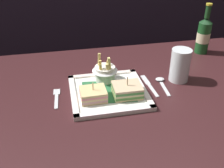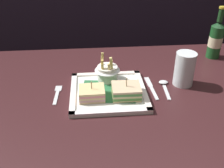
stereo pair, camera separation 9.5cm
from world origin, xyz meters
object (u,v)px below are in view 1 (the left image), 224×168
at_px(sandwich_half_left, 93,94).
at_px(fries_cup, 105,71).
at_px(fork, 57,97).
at_px(spoon, 161,82).
at_px(dining_table, 115,115).
at_px(square_plate, 108,92).
at_px(water_glass, 180,67).
at_px(knife, 149,85).
at_px(beer_bottle, 204,35).
at_px(sandwich_half_right, 127,90).

relative_size(sandwich_half_left, fries_cup, 0.84).
bearing_deg(fork, spoon, 3.04).
height_order(dining_table, square_plate, square_plate).
xyz_separation_m(fries_cup, water_glass, (0.29, -0.04, 0.00)).
bearing_deg(dining_table, knife, 12.25).
bearing_deg(water_glass, dining_table, -170.45).
distance_m(dining_table, square_plate, 0.11).
bearing_deg(fork, knife, 2.57).
distance_m(fries_cup, spoon, 0.22).
relative_size(fries_cup, beer_bottle, 0.46).
distance_m(sandwich_half_left, spoon, 0.29).
bearing_deg(square_plate, water_glass, 8.60).
height_order(sandwich_half_left, beer_bottle, beer_bottle).
distance_m(dining_table, sandwich_half_right, 0.14).
distance_m(sandwich_half_right, knife, 0.13).
bearing_deg(fork, beer_bottle, 20.34).
bearing_deg(water_glass, sandwich_half_right, -160.57).
xyz_separation_m(square_plate, water_glass, (0.29, 0.04, 0.05)).
bearing_deg(beer_bottle, dining_table, -150.53).
distance_m(sandwich_half_left, knife, 0.24).
xyz_separation_m(beer_bottle, fork, (-0.69, -0.26, -0.09)).
relative_size(dining_table, fork, 11.14).
relative_size(square_plate, knife, 1.70).
xyz_separation_m(sandwich_half_left, fries_cup, (0.06, 0.12, 0.02)).
bearing_deg(sandwich_half_right, dining_table, 131.59).
bearing_deg(fries_cup, square_plate, -91.89).
height_order(dining_table, knife, knife).
bearing_deg(sandwich_half_right, beer_bottle, 34.60).
relative_size(sandwich_half_left, sandwich_half_right, 0.90).
xyz_separation_m(beer_bottle, knife, (-0.34, -0.24, -0.09)).
xyz_separation_m(fork, spoon, (0.40, 0.02, 0.00)).
height_order(fork, spoon, spoon).
relative_size(beer_bottle, fork, 1.88).
bearing_deg(fork, sandwich_half_right, -11.75).
bearing_deg(spoon, beer_bottle, 39.10).
height_order(dining_table, sandwich_half_left, sandwich_half_left).
bearing_deg(sandwich_half_right, sandwich_half_left, 180.00).
bearing_deg(fries_cup, sandwich_half_left, -117.56).
bearing_deg(square_plate, sandwich_half_right, -31.99).
bearing_deg(sandwich_half_left, knife, 16.60).
bearing_deg(dining_table, spoon, 10.61).
xyz_separation_m(sandwich_half_right, water_glass, (0.23, 0.08, 0.02)).
bearing_deg(dining_table, water_glass, 9.55).
height_order(square_plate, fries_cup, fries_cup).
relative_size(fries_cup, fork, 0.85).
xyz_separation_m(square_plate, sandwich_half_right, (0.06, -0.04, 0.02)).
bearing_deg(sandwich_half_left, sandwich_half_right, -0.00).
height_order(square_plate, beer_bottle, beer_bottle).
height_order(sandwich_half_right, water_glass, water_glass).
distance_m(dining_table, knife, 0.18).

